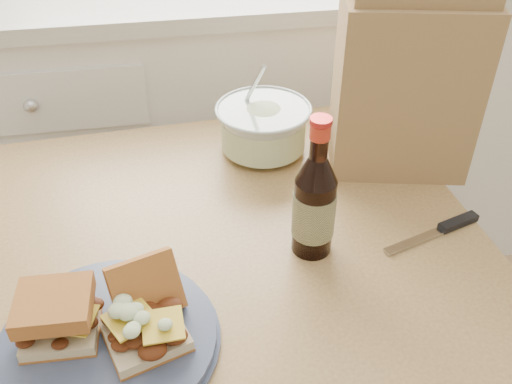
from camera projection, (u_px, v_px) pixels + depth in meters
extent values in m
cube|color=white|center=(225.00, 128.00, 1.87)|extent=(2.40, 0.60, 0.90)
cube|color=tan|center=(233.00, 259.00, 0.99)|extent=(0.94, 0.94, 0.04)
cube|color=tan|center=(53.00, 283.00, 1.45)|extent=(0.06, 0.06, 0.70)
cube|color=tan|center=(347.00, 236.00, 1.59)|extent=(0.06, 0.06, 0.70)
cylinder|color=#414C69|center=(109.00, 340.00, 0.81)|extent=(0.31, 0.31, 0.02)
cube|color=beige|center=(62.00, 329.00, 0.80)|extent=(0.11, 0.10, 0.02)
cube|color=gold|center=(57.00, 315.00, 0.79)|extent=(0.06, 0.06, 0.00)
cube|color=#AB632D|center=(54.00, 305.00, 0.77)|extent=(0.11, 0.10, 0.03)
cube|color=beige|center=(146.00, 336.00, 0.80)|extent=(0.13, 0.12, 0.02)
cube|color=gold|center=(143.00, 320.00, 0.78)|extent=(0.08, 0.08, 0.00)
cube|color=#AB632D|center=(146.00, 287.00, 0.82)|extent=(0.12, 0.10, 0.09)
cone|color=#B4C2BE|center=(263.00, 130.00, 1.20)|extent=(0.19, 0.19, 0.10)
cylinder|color=white|center=(263.00, 132.00, 1.20)|extent=(0.18, 0.18, 0.07)
torus|color=#B4C2BE|center=(263.00, 109.00, 1.16)|extent=(0.20, 0.20, 0.01)
cylinder|color=silver|center=(252.00, 89.00, 1.16)|extent=(0.05, 0.07, 0.13)
cylinder|color=black|center=(313.00, 216.00, 0.94)|extent=(0.07, 0.07, 0.14)
cone|color=black|center=(317.00, 169.00, 0.88)|extent=(0.07, 0.07, 0.04)
cylinder|color=black|center=(319.00, 141.00, 0.85)|extent=(0.03, 0.03, 0.06)
cylinder|color=red|center=(320.00, 131.00, 0.84)|extent=(0.03, 0.03, 0.02)
cylinder|color=#B32121|center=(321.00, 121.00, 0.83)|extent=(0.03, 0.03, 0.01)
cylinder|color=#2E381C|center=(314.00, 213.00, 0.94)|extent=(0.07, 0.07, 0.08)
cube|color=silver|center=(418.00, 239.00, 0.99)|extent=(0.14, 0.06, 0.00)
cube|color=black|center=(458.00, 222.00, 1.02)|extent=(0.08, 0.04, 0.01)
cube|color=#9A754A|center=(405.00, 85.00, 1.09)|extent=(0.29, 0.22, 0.34)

